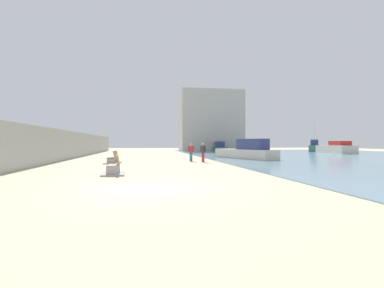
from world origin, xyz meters
name	(u,v)px	position (x,y,z in m)	size (l,w,h in m)	color
ground_plane	(145,159)	(0.00, 18.00, 0.00)	(120.00, 120.00, 0.00)	#C6B793
seawall	(62,145)	(-7.50, 18.00, 1.36)	(0.80, 64.00, 2.72)	#9E9E99
water_bay	(370,157)	(24.00, 18.00, 0.02)	(36.00, 68.00, 0.04)	#6B8EA3
bench_near	(114,170)	(-1.63, 4.84, 0.23)	(1.21, 2.16, 0.98)	#9E9E99
bench_far	(113,160)	(-2.50, 13.03, 0.23)	(1.23, 2.16, 0.98)	#9E9E99
person_walking	(203,151)	(4.65, 13.30, 0.91)	(0.38, 0.42, 1.58)	#B22D33
person_standing	(191,151)	(3.85, 14.55, 0.89)	(0.53, 0.21, 1.55)	teal
boat_mid_bay	(336,148)	(27.91, 29.24, 0.76)	(3.10, 7.59, 1.81)	beige
boat_nearest	(219,148)	(13.61, 43.11, 0.70)	(2.65, 5.84, 7.38)	#337060
boat_far_left	(246,152)	(9.71, 17.08, 0.74)	(4.15, 8.11, 1.93)	beige
boat_outer	(315,147)	(29.80, 37.86, 0.84)	(4.65, 5.78, 6.28)	#337060
harbor_building	(211,121)	(12.76, 46.00, 5.86)	(12.00, 6.00, 11.71)	#ADAAA3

